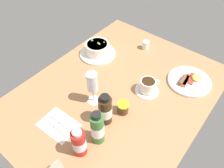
# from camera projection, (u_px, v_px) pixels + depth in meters

# --- Properties ---
(ground_plane) EXTENTS (1.10, 0.84, 0.03)m
(ground_plane) POSITION_uv_depth(u_px,v_px,m) (116.00, 94.00, 1.13)
(ground_plane) COLOR #A8754C
(porridge_bowl) EXTENTS (0.21, 0.21, 0.08)m
(porridge_bowl) POSITION_uv_depth(u_px,v_px,m) (97.00, 49.00, 1.30)
(porridge_bowl) COLOR white
(porridge_bowl) RESTS_ON ground_plane
(cutlery_setting) EXTENTS (0.13, 0.17, 0.01)m
(cutlery_setting) POSITION_uv_depth(u_px,v_px,m) (59.00, 125.00, 0.98)
(cutlery_setting) COLOR white
(cutlery_setting) RESTS_ON ground_plane
(coffee_cup) EXTENTS (0.12, 0.12, 0.07)m
(coffee_cup) POSITION_uv_depth(u_px,v_px,m) (148.00, 86.00, 1.10)
(coffee_cup) COLOR white
(coffee_cup) RESTS_ON ground_plane
(creamer_jug) EXTENTS (0.05, 0.04, 0.06)m
(creamer_jug) POSITION_uv_depth(u_px,v_px,m) (146.00, 45.00, 1.34)
(creamer_jug) COLOR white
(creamer_jug) RESTS_ON ground_plane
(wine_glass) EXTENTS (0.06, 0.06, 0.18)m
(wine_glass) POSITION_uv_depth(u_px,v_px,m) (92.00, 84.00, 0.99)
(wine_glass) COLOR white
(wine_glass) RESTS_ON ground_plane
(jam_jar) EXTENTS (0.05, 0.05, 0.06)m
(jam_jar) POSITION_uv_depth(u_px,v_px,m) (123.00, 108.00, 1.01)
(jam_jar) COLOR #4B2D19
(jam_jar) RESTS_ON ground_plane
(sauce_bottle_green) EXTENTS (0.06, 0.06, 0.18)m
(sauce_bottle_green) POSITION_uv_depth(u_px,v_px,m) (97.00, 128.00, 0.88)
(sauce_bottle_green) COLOR #337233
(sauce_bottle_green) RESTS_ON ground_plane
(sauce_bottle_red) EXTENTS (0.06, 0.06, 0.15)m
(sauce_bottle_red) POSITION_uv_depth(u_px,v_px,m) (79.00, 143.00, 0.85)
(sauce_bottle_red) COLOR #B21E19
(sauce_bottle_red) RESTS_ON ground_plane
(sauce_bottle_brown) EXTENTS (0.06, 0.06, 0.17)m
(sauce_bottle_brown) POSITION_uv_depth(u_px,v_px,m) (105.00, 110.00, 0.95)
(sauce_bottle_brown) COLOR #382314
(sauce_bottle_brown) RESTS_ON ground_plane
(breakfast_plate) EXTENTS (0.22, 0.22, 0.04)m
(breakfast_plate) POSITION_uv_depth(u_px,v_px,m) (189.00, 81.00, 1.16)
(breakfast_plate) COLOR white
(breakfast_plate) RESTS_ON ground_plane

